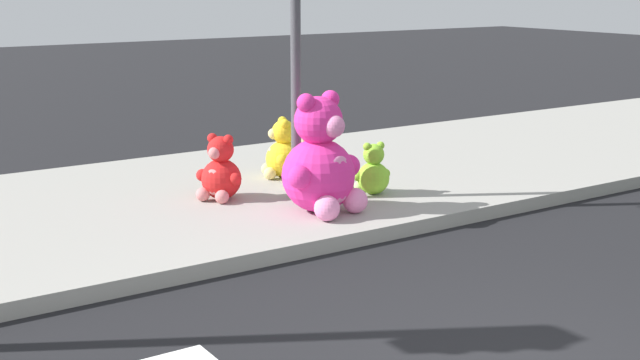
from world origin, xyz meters
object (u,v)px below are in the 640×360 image
(sign_pole, at_px, (296,43))
(plush_yellow, at_px, (282,153))
(plush_pink_large, at_px, (321,165))
(plush_tan, at_px, (306,165))
(plush_lime, at_px, (373,173))
(plush_red, at_px, (220,173))

(sign_pole, xyz_separation_m, plush_yellow, (0.41, 0.99, -1.41))
(plush_pink_large, distance_m, plush_tan, 1.11)
(plush_lime, bearing_deg, plush_tan, 124.61)
(plush_yellow, height_order, plush_red, plush_yellow)
(plush_red, height_order, plush_lime, plush_red)
(plush_red, bearing_deg, sign_pole, -32.58)
(plush_yellow, distance_m, plush_red, 1.24)
(plush_tan, bearing_deg, plush_pink_large, -114.09)
(plush_pink_large, height_order, plush_red, plush_pink_large)
(plush_pink_large, relative_size, plush_tan, 1.94)
(sign_pole, height_order, plush_tan, sign_pole)
(plush_pink_large, bearing_deg, plush_lime, 19.41)
(plush_pink_large, relative_size, plush_lime, 2.11)
(plush_pink_large, relative_size, plush_red, 1.73)
(plush_yellow, distance_m, plush_tan, 0.59)
(sign_pole, distance_m, plush_yellow, 1.77)
(plush_red, xyz_separation_m, plush_lime, (1.54, -0.72, -0.05))
(plush_tan, bearing_deg, plush_lime, -55.39)
(plush_pink_large, relative_size, plush_yellow, 1.71)
(plush_pink_large, height_order, plush_lime, plush_pink_large)
(plush_red, height_order, plush_tan, plush_red)
(plush_yellow, bearing_deg, sign_pole, -112.41)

